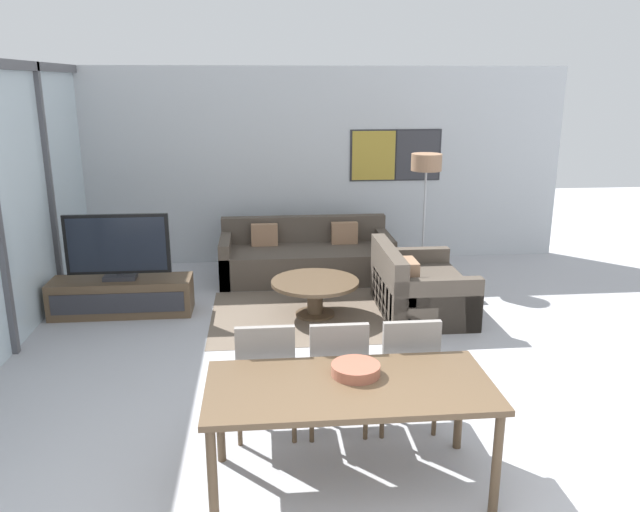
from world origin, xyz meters
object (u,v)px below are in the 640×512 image
Objects in this scene: coffee_table at (315,289)px; floor_lamp at (426,170)px; tv_console at (122,296)px; dining_chair_left at (266,373)px; sofa_main at (306,258)px; sofa_side at (415,290)px; dining_table at (350,394)px; dining_chair_right at (407,367)px; fruit_bowl at (356,369)px; television at (118,247)px; dining_chair_centre at (337,370)px.

coffee_table is 2.35m from floor_lamp.
floor_lamp reaches higher than tv_console.
coffee_table is 2.55m from dining_chair_left.
sofa_main is 4.00m from dining_chair_left.
sofa_side reaches higher than dining_table.
tv_console is 1.15× the size of sofa_side.
tv_console is at bearing 134.39° from dining_chair_right.
dining_table is at bearing -114.11° from fruit_bowl.
television is 0.51× the size of sofa_main.
television is 0.63× the size of dining_table.
dining_chair_left is at bearing 144.65° from sofa_side.
fruit_bowl is (2.21, -3.27, 0.57)m from tv_console.
dining_chair_right reaches higher than dining_table.
coffee_table is at bearing -140.37° from floor_lamp.
dining_chair_left is 2.89× the size of fruit_bowl.
coffee_table is 1.07× the size of dining_chair_left.
sofa_side is 2.57m from dining_chair_right.
dining_chair_centre is 0.55× the size of floor_lamp.
television is 3.95m from fruit_bowl.
tv_console is at bearing 85.31° from sofa_side.
tv_console is at bearing 122.33° from dining_table.
coffee_table is (2.20, -0.26, -0.48)m from television.
sofa_main is at bearing 28.86° from television.
floor_lamp reaches higher than dining_chair_centre.
dining_chair_right is at bearing -79.13° from coffee_table.
dining_chair_right is (-0.69, -2.46, 0.25)m from sofa_side.
dining_chair_right is (0.53, 0.66, -0.15)m from dining_table.
dining_chair_left is at bearing -119.78° from floor_lamp.
tv_console is at bearing 173.20° from coffee_table.
dining_chair_left and dining_chair_right have the same top height.
sofa_main is at bearing 89.33° from dining_table.
coffee_table is (0.00, -1.48, 0.05)m from sofa_main.
sofa_side is 0.75× the size of dining_table.
tv_console is 4.92× the size of fruit_bowl.
dining_chair_right is (1.06, -0.00, 0.00)m from dining_chair_left.
television reaches higher than dining_chair_centre.
floor_lamp reaches higher than sofa_main.
dining_chair_centre is (0.53, -0.01, 0.00)m from dining_chair_left.
dining_chair_right reaches higher than fruit_bowl.
dining_chair_right is (0.53, 0.00, 0.00)m from dining_chair_centre.
fruit_bowl is (-0.47, -0.53, 0.27)m from dining_chair_right.
dining_chair_centre is at bearing -0.70° from dining_chair_left.
coffee_table is (2.20, -0.26, 0.10)m from tv_console.
coffee_table is 1.07× the size of dining_chair_right.
tv_console is 3.50m from dining_chair_centre.
tv_console is 3.38m from sofa_side.
television is at bearing 128.11° from dining_chair_centre.
dining_chair_left is 0.84m from fruit_bowl.
dining_chair_centre is (-0.05, -3.96, 0.25)m from sofa_main.
television is at bearing 85.29° from sofa_side.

